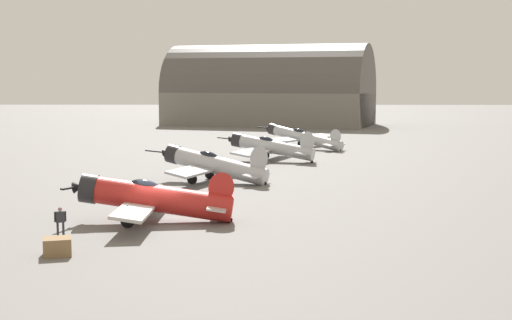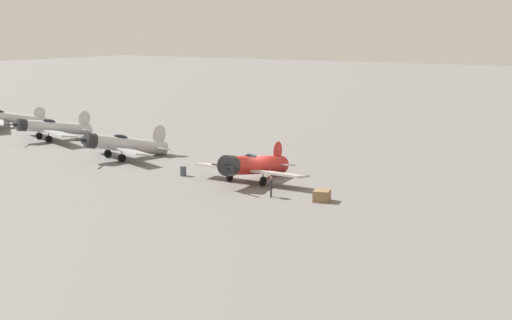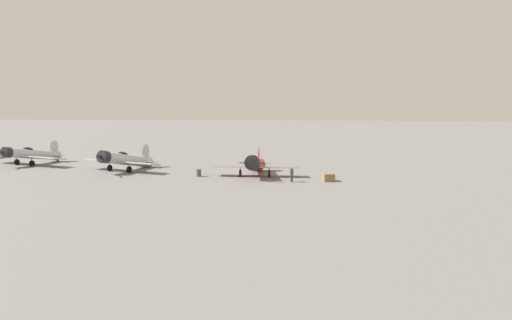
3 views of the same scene
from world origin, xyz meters
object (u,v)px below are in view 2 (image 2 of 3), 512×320
object	(u,v)px
airplane_foreground	(253,165)
airplane_far_line	(52,127)
equipment_crate	(322,196)
fuel_drum	(183,171)
ground_crew_mechanic	(271,185)
airplane_mid_apron	(124,144)
airplane_outer_stand	(2,117)

from	to	relation	value
airplane_foreground	airplane_far_line	xyz separation A→B (m)	(32.30, -6.85, 0.07)
airplane_far_line	equipment_crate	xyz separation A→B (m)	(-40.58, 9.99, -1.06)
equipment_crate	fuel_drum	bearing A→B (deg)	-7.15
airplane_far_line	fuel_drum	xyz separation A→B (m)	(-25.75, 8.13, -1.06)
airplane_foreground	equipment_crate	bearing A→B (deg)	69.29
ground_crew_mechanic	fuel_drum	xyz separation A→B (m)	(10.89, -2.81, -0.55)
airplane_mid_apron	equipment_crate	xyz separation A→B (m)	(-25.13, 5.42, -1.02)
airplane_mid_apron	airplane_outer_stand	world-z (taller)	airplane_mid_apron
airplane_outer_stand	airplane_far_line	bearing A→B (deg)	112.46
airplane_far_line	equipment_crate	size ratio (longest dim) A/B	8.18
airplane_outer_stand	equipment_crate	size ratio (longest dim) A/B	7.10
airplane_far_line	ground_crew_mechanic	xyz separation A→B (m)	(-36.64, 10.94, -0.51)
airplane_foreground	fuel_drum	xyz separation A→B (m)	(6.56, 1.28, -0.99)
airplane_mid_apron	airplane_far_line	xyz separation A→B (m)	(15.45, -4.57, 0.04)
airplane_far_line	airplane_mid_apron	bearing A→B (deg)	94.62
airplane_foreground	fuel_drum	distance (m)	6.75
airplane_outer_stand	equipment_crate	world-z (taller)	airplane_outer_stand
equipment_crate	airplane_outer_stand	bearing A→B (deg)	-14.34
airplane_far_line	equipment_crate	world-z (taller)	airplane_far_line
airplane_foreground	fuel_drum	world-z (taller)	airplane_foreground
airplane_foreground	equipment_crate	distance (m)	8.91
airplane_far_line	airplane_outer_stand	bearing A→B (deg)	-84.70
ground_crew_mechanic	equipment_crate	xyz separation A→B (m)	(-3.94, -0.95, -0.56)
equipment_crate	fuel_drum	distance (m)	14.95
airplane_mid_apron	equipment_crate	size ratio (longest dim) A/B	6.77
airplane_foreground	airplane_far_line	bearing A→B (deg)	-101.92
airplane_far_line	airplane_outer_stand	xyz separation A→B (m)	(13.80, -3.91, -0.09)
airplane_foreground	airplane_mid_apron	size ratio (longest dim) A/B	0.96
airplane_far_line	equipment_crate	bearing A→B (deg)	97.26
fuel_drum	ground_crew_mechanic	bearing A→B (deg)	165.54
airplane_far_line	ground_crew_mechanic	bearing A→B (deg)	94.47
equipment_crate	airplane_foreground	bearing A→B (deg)	-20.77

